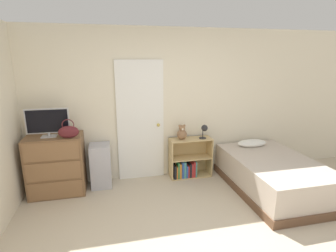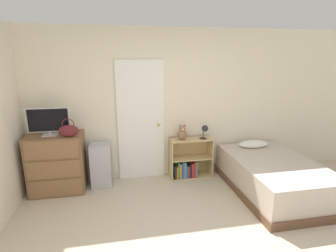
{
  "view_description": "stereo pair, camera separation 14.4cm",
  "coord_description": "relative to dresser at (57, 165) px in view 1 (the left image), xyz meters",
  "views": [
    {
      "loc": [
        -0.76,
        -2.09,
        2.05
      ],
      "look_at": [
        0.18,
        1.98,
        0.97
      ],
      "focal_mm": 28.0,
      "sensor_mm": 36.0,
      "label": 1
    },
    {
      "loc": [
        -0.62,
        -2.12,
        2.05
      ],
      "look_at": [
        0.18,
        1.98,
        0.97
      ],
      "focal_mm": 28.0,
      "sensor_mm": 36.0,
      "label": 2
    }
  ],
  "objects": [
    {
      "name": "handbag",
      "position": [
        0.24,
        -0.17,
        0.56
      ],
      "size": [
        0.29,
        0.1,
        0.28
      ],
      "color": "#591E23",
      "rests_on": "dresser"
    },
    {
      "name": "teddy_bear",
      "position": [
        2.03,
        0.11,
        0.35
      ],
      "size": [
        0.17,
        0.17,
        0.26
      ],
      "color": "#8C6647",
      "rests_on": "bookshelf"
    },
    {
      "name": "storage_bin",
      "position": [
        0.65,
        0.08,
        -0.11
      ],
      "size": [
        0.33,
        0.35,
        0.71
      ],
      "color": "#ADADB7",
      "rests_on": "ground_plane"
    },
    {
      "name": "tv",
      "position": [
        -0.05,
        -0.03,
        0.69
      ],
      "size": [
        0.6,
        0.16,
        0.43
      ],
      "color": "#B7B7BC",
      "rests_on": "dresser"
    },
    {
      "name": "desk_lamp",
      "position": [
        2.42,
        0.06,
        0.4
      ],
      "size": [
        0.14,
        0.14,
        0.25
      ],
      "color": "#262628",
      "rests_on": "bookshelf"
    },
    {
      "name": "door_closed",
      "position": [
        1.34,
        0.25,
        0.55
      ],
      "size": [
        0.79,
        0.09,
        2.04
      ],
      "color": "white",
      "rests_on": "ground_plane"
    },
    {
      "name": "dresser",
      "position": [
        0.0,
        0.0,
        0.0
      ],
      "size": [
        0.82,
        0.51,
        0.93
      ],
      "color": "brown",
      "rests_on": "ground_plane"
    },
    {
      "name": "bookshelf",
      "position": [
        2.14,
        0.11,
        -0.21
      ],
      "size": [
        0.74,
        0.29,
        0.7
      ],
      "color": "tan",
      "rests_on": "ground_plane"
    },
    {
      "name": "bed",
      "position": [
        3.32,
        -0.67,
        -0.2
      ],
      "size": [
        1.21,
        1.87,
        0.63
      ],
      "color": "brown",
      "rests_on": "ground_plane"
    },
    {
      "name": "wall_back",
      "position": [
        1.59,
        0.31,
        0.81
      ],
      "size": [
        10.0,
        0.06,
        2.55
      ],
      "color": "beige",
      "rests_on": "ground_plane"
    }
  ]
}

